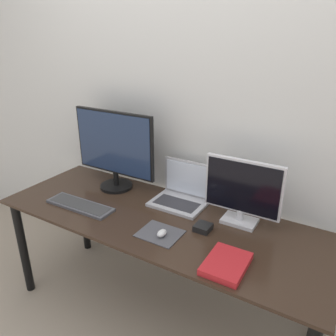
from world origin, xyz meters
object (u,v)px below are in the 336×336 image
object	(u,v)px
book	(226,264)
mouse	(162,233)
keyboard	(80,205)
laptop	(182,193)
monitor_left	(114,148)
monitor_right	(242,191)
power_brick	(203,227)

from	to	relation	value
book	mouse	bearing A→B (deg)	172.38
keyboard	mouse	distance (m)	0.59
laptop	keyboard	bearing A→B (deg)	-143.17
book	monitor_left	bearing A→B (deg)	157.57
keyboard	book	size ratio (longest dim) A/B	1.86
mouse	book	xyz separation A→B (m)	(0.37, -0.05, -0.01)
monitor_right	power_brick	distance (m)	0.28
laptop	monitor_right	bearing A→B (deg)	-6.85
monitor_left	keyboard	xyz separation A→B (m)	(-0.02, -0.32, -0.27)
monitor_right	mouse	bearing A→B (deg)	-130.80
mouse	keyboard	bearing A→B (deg)	178.51
monitor_right	keyboard	bearing A→B (deg)	-159.85
book	power_brick	xyz separation A→B (m)	(-0.21, 0.21, 0.00)
mouse	laptop	bearing A→B (deg)	103.83
mouse	book	bearing A→B (deg)	-7.62
monitor_left	laptop	xyz separation A→B (m)	(0.48, 0.05, -0.22)
monitor_right	keyboard	world-z (taller)	monitor_right
monitor_right	power_brick	xyz separation A→B (m)	(-0.14, -0.17, -0.17)
monitor_left	book	xyz separation A→B (m)	(0.94, -0.39, -0.26)
monitor_right	laptop	xyz separation A→B (m)	(-0.39, 0.05, -0.13)
laptop	mouse	distance (m)	0.40
keyboard	monitor_left	bearing A→B (deg)	86.87
keyboard	book	xyz separation A→B (m)	(0.95, -0.06, 0.01)
monitor_right	laptop	bearing A→B (deg)	173.15
book	power_brick	bearing A→B (deg)	135.25
monitor_right	keyboard	size ratio (longest dim) A/B	0.95
laptop	power_brick	size ratio (longest dim) A/B	3.71
laptop	book	xyz separation A→B (m)	(0.46, -0.43, -0.04)
monitor_right	laptop	distance (m)	0.41
laptop	power_brick	bearing A→B (deg)	-41.74
book	laptop	bearing A→B (deg)	136.83
keyboard	monitor_right	bearing A→B (deg)	20.15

